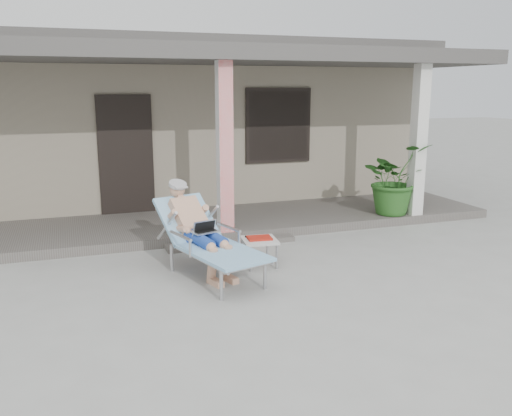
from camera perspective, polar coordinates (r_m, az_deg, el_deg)
name	(u,v)px	position (r m, az deg, el deg)	size (l,w,h in m)	color
ground	(275,286)	(6.69, 1.99, -8.17)	(60.00, 60.00, 0.00)	#9E9E99
house	(171,119)	(12.55, -8.89, 9.23)	(10.40, 5.40, 3.30)	gray
porch_deck	(212,223)	(9.39, -4.64, -1.59)	(10.00, 2.00, 0.15)	#605B56
porch_overhang	(210,61)	(9.07, -4.86, 15.20)	(10.00, 2.30, 2.85)	silver
porch_step	(231,243)	(8.34, -2.62, -3.67)	(2.00, 0.30, 0.07)	#605B56
lounger	(203,217)	(6.93, -5.62, -0.92)	(1.20, 1.96, 1.23)	#B7B7BC
side_table	(259,242)	(7.28, 0.35, -3.56)	(0.51, 0.51, 0.41)	beige
potted_palm	(394,179)	(9.93, 14.30, 3.00)	(1.14, 0.99, 1.26)	#26591E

